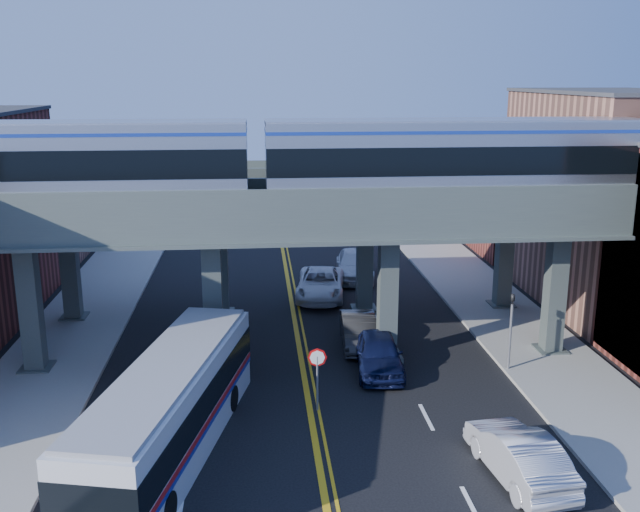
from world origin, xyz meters
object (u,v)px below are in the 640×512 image
Objects in this scene: transit_bus at (170,410)px; car_parked_curb at (519,455)px; car_lane_d at (355,265)px; transit_train at (454,158)px; car_lane_c at (321,284)px; traffic_signal at (511,323)px; stop_sign at (317,369)px; car_lane_b at (359,331)px; car_lane_a at (379,353)px.

transit_bus is 2.52× the size of car_parked_curb.
car_lane_d is at bearing -92.11° from car_parked_curb.
transit_bus is 2.16× the size of car_lane_d.
car_lane_c is at bearing 116.99° from transit_train.
car_parked_curb is (11.62, -2.66, -0.82)m from transit_bus.
traffic_signal is 0.80× the size of car_parked_curb.
transit_bus is at bearing -103.51° from car_lane_c.
stop_sign is 0.44× the size of car_lane_c.
car_lane_b is (-3.90, 1.79, -8.67)m from transit_train.
car_lane_d is at bearing 64.45° from car_lane_c.
transit_train is 10.15× the size of car_parked_curb.
car_lane_d is (9.56, 21.79, -0.80)m from transit_bus.
stop_sign is 0.44× the size of car_lane_d.
car_lane_c is (1.50, 14.92, -0.94)m from stop_sign.
traffic_signal is at bearing -28.17° from car_lane_b.
transit_train is 19.66× the size of stop_sign.
transit_bus is 12.61m from car_lane_b.
stop_sign reaches higher than car_lane_d.
car_lane_b is at bearing -90.69° from car_lane_d.
transit_train is at bearing -55.24° from car_lane_c.
transit_train reaches higher than car_lane_c.
car_lane_b is at bearing -74.17° from car_lane_c.
car_parked_curb is at bearing -70.82° from car_lane_b.
transit_bus is at bearing -19.83° from car_parked_curb.
transit_train is at bearing -43.64° from transit_bus.
car_lane_d is at bearing 106.65° from traffic_signal.
car_lane_d is 24.53m from car_parked_curb.
car_lane_b is at bearing 148.74° from traffic_signal.
transit_bus is at bearing -146.74° from transit_train.
car_lane_d is (2.63, 4.01, 0.04)m from car_lane_c.
car_parked_curb is (-0.35, -10.51, -8.61)m from transit_train.
stop_sign is 19.40m from car_lane_d.
stop_sign is at bearing -161.37° from traffic_signal.
stop_sign is at bearing -142.66° from transit_train.
car_lane_d is (1.04, 15.26, 0.01)m from car_lane_a.
car_parked_curb is at bearing -67.46° from car_lane_a.
car_lane_c reaches higher than car_lane_b.
traffic_signal is (8.90, 3.00, 0.54)m from stop_sign.
transit_bus reaches higher than car_lane_b.
car_lane_c is 1.00× the size of car_lane_d.
stop_sign is at bearing -96.04° from car_lane_d.
traffic_signal is 9.05m from car_parked_curb.
transit_bus is 11.95m from car_parked_curb.
car_lane_a is 11.36m from car_lane_c.
car_lane_b is 0.93× the size of car_parked_curb.
transit_train reaches higher than stop_sign.
transit_bus is at bearing -126.83° from car_lane_b.
car_lane_a is at bearing 173.42° from traffic_signal.
car_lane_b is at bearing 155.31° from transit_train.
transit_train is at bearing 37.34° from stop_sign.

